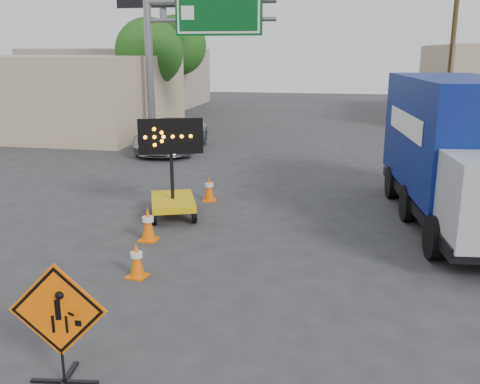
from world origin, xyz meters
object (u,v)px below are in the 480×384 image
(pickup_truck, at_px, (172,135))
(box_truck, at_px, (457,159))
(construction_sign, at_px, (59,322))
(arrow_board, at_px, (173,195))

(pickup_truck, height_order, box_truck, box_truck)
(construction_sign, relative_size, arrow_board, 0.65)
(construction_sign, distance_m, arrow_board, 7.37)
(construction_sign, distance_m, pickup_truck, 16.87)
(arrow_board, xyz_separation_m, pickup_truck, (-3.04, 9.10, 0.11))
(construction_sign, bearing_deg, box_truck, 44.69)
(construction_sign, bearing_deg, pickup_truck, 95.27)
(construction_sign, relative_size, pickup_truck, 0.34)
(construction_sign, xyz_separation_m, pickup_truck, (-3.95, 16.40, -0.19))
(construction_sign, height_order, pickup_truck, construction_sign)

